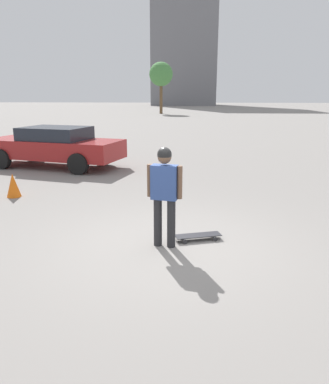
# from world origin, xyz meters

# --- Properties ---
(ground_plane) EXTENTS (220.00, 220.00, 0.00)m
(ground_plane) POSITION_xyz_m (0.00, 0.00, 0.00)
(ground_plane) COLOR gray
(person) EXTENTS (0.28, 0.58, 1.67)m
(person) POSITION_xyz_m (0.00, 0.00, 1.00)
(person) COLOR #262628
(person) RESTS_ON ground_plane
(skateboard) EXTENTS (0.46, 0.84, 0.09)m
(skateboard) POSITION_xyz_m (0.32, -0.57, 0.07)
(skateboard) COLOR #232328
(skateboard) RESTS_ON ground_plane
(car_parked_near) EXTENTS (2.86, 5.07, 1.39)m
(car_parked_near) POSITION_xyz_m (6.76, 4.40, 0.74)
(car_parked_near) COLOR maroon
(car_parked_near) RESTS_ON ground_plane
(building_block_distant) EXTENTS (13.06, 14.19, 31.44)m
(building_block_distant) POSITION_xyz_m (84.22, 2.17, 15.72)
(building_block_distant) COLOR slate
(building_block_distant) RESTS_ON ground_plane
(tree_distant) EXTENTS (3.02, 3.02, 6.47)m
(tree_distant) POSITION_xyz_m (43.92, 3.97, 4.90)
(tree_distant) COLOR brown
(tree_distant) RESTS_ON ground_plane
(traffic_cone) EXTENTS (0.35, 0.35, 0.59)m
(traffic_cone) POSITION_xyz_m (2.81, 3.99, 0.30)
(traffic_cone) COLOR orange
(traffic_cone) RESTS_ON ground_plane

